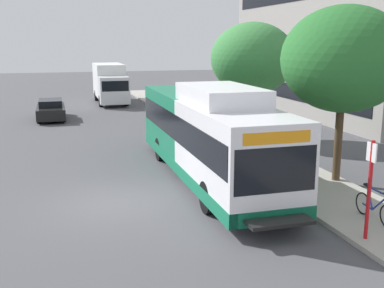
{
  "coord_description": "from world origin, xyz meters",
  "views": [
    {
      "loc": [
        -1.61,
        -14.63,
        5.15
      ],
      "look_at": [
        2.89,
        0.92,
        1.6
      ],
      "focal_mm": 44.03,
      "sensor_mm": 36.0,
      "label": 1
    }
  ],
  "objects_px": {
    "bicycle_parked": "(375,207)",
    "street_tree_mid_block": "(253,59)",
    "transit_bus": "(208,135)",
    "parked_car_far_lane": "(51,110)",
    "street_tree_near_stop": "(344,59)",
    "box_truck_background": "(110,82)",
    "bus_stop_sign_pole": "(370,183)"
  },
  "relations": [
    {
      "from": "parked_car_far_lane",
      "to": "box_truck_background",
      "type": "xyz_separation_m",
      "value": [
        4.82,
        7.52,
        1.08
      ]
    },
    {
      "from": "street_tree_near_stop",
      "to": "bus_stop_sign_pole",
      "type": "bearing_deg",
      "value": -114.85
    },
    {
      "from": "parked_car_far_lane",
      "to": "street_tree_mid_block",
      "type": "bearing_deg",
      "value": -44.46
    },
    {
      "from": "bus_stop_sign_pole",
      "to": "transit_bus",
      "type": "bearing_deg",
      "value": 107.23
    },
    {
      "from": "bus_stop_sign_pole",
      "to": "street_tree_near_stop",
      "type": "relative_size",
      "value": 0.42
    },
    {
      "from": "bicycle_parked",
      "to": "box_truck_background",
      "type": "relative_size",
      "value": 0.25
    },
    {
      "from": "bicycle_parked",
      "to": "street_tree_near_stop",
      "type": "distance_m",
      "value": 5.67
    },
    {
      "from": "transit_bus",
      "to": "bus_stop_sign_pole",
      "type": "height_order",
      "value": "transit_bus"
    },
    {
      "from": "transit_bus",
      "to": "parked_car_far_lane",
      "type": "bearing_deg",
      "value": 109.7
    },
    {
      "from": "bus_stop_sign_pole",
      "to": "parked_car_far_lane",
      "type": "height_order",
      "value": "bus_stop_sign_pole"
    },
    {
      "from": "bicycle_parked",
      "to": "street_tree_mid_block",
      "type": "bearing_deg",
      "value": 83.82
    },
    {
      "from": "bus_stop_sign_pole",
      "to": "box_truck_background",
      "type": "distance_m",
      "value": 30.62
    },
    {
      "from": "parked_car_far_lane",
      "to": "box_truck_background",
      "type": "distance_m",
      "value": 8.99
    },
    {
      "from": "box_truck_background",
      "to": "transit_bus",
      "type": "bearing_deg",
      "value": -87.64
    },
    {
      "from": "parked_car_far_lane",
      "to": "street_tree_near_stop",
      "type": "bearing_deg",
      "value": -60.74
    },
    {
      "from": "street_tree_mid_block",
      "to": "transit_bus",
      "type": "bearing_deg",
      "value": -125.48
    },
    {
      "from": "street_tree_mid_block",
      "to": "box_truck_background",
      "type": "bearing_deg",
      "value": 107.07
    },
    {
      "from": "bus_stop_sign_pole",
      "to": "parked_car_far_lane",
      "type": "distance_m",
      "value": 24.29
    },
    {
      "from": "bicycle_parked",
      "to": "parked_car_far_lane",
      "type": "bearing_deg",
      "value": 112.06
    },
    {
      "from": "bus_stop_sign_pole",
      "to": "bicycle_parked",
      "type": "distance_m",
      "value": 1.78
    },
    {
      "from": "bus_stop_sign_pole",
      "to": "box_truck_background",
      "type": "relative_size",
      "value": 0.37
    },
    {
      "from": "street_tree_mid_block",
      "to": "parked_car_far_lane",
      "type": "distance_m",
      "value": 14.73
    },
    {
      "from": "bicycle_parked",
      "to": "street_tree_mid_block",
      "type": "height_order",
      "value": "street_tree_mid_block"
    },
    {
      "from": "transit_bus",
      "to": "bicycle_parked",
      "type": "relative_size",
      "value": 6.96
    },
    {
      "from": "bicycle_parked",
      "to": "street_tree_near_stop",
      "type": "height_order",
      "value": "street_tree_near_stop"
    },
    {
      "from": "transit_bus",
      "to": "parked_car_far_lane",
      "type": "xyz_separation_m",
      "value": [
        -5.79,
        16.18,
        -1.04
      ]
    },
    {
      "from": "street_tree_near_stop",
      "to": "parked_car_far_lane",
      "type": "distance_m",
      "value": 21.1
    },
    {
      "from": "bus_stop_sign_pole",
      "to": "bicycle_parked",
      "type": "xyz_separation_m",
      "value": [
        1.01,
        0.99,
        -1.09
      ]
    },
    {
      "from": "transit_bus",
      "to": "parked_car_far_lane",
      "type": "height_order",
      "value": "transit_bus"
    },
    {
      "from": "street_tree_near_stop",
      "to": "box_truck_background",
      "type": "xyz_separation_m",
      "value": [
        -5.32,
        25.62,
        -2.78
      ]
    },
    {
      "from": "street_tree_near_stop",
      "to": "street_tree_mid_block",
      "type": "relative_size",
      "value": 1.05
    },
    {
      "from": "bus_stop_sign_pole",
      "to": "street_tree_mid_block",
      "type": "relative_size",
      "value": 0.44
    }
  ]
}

